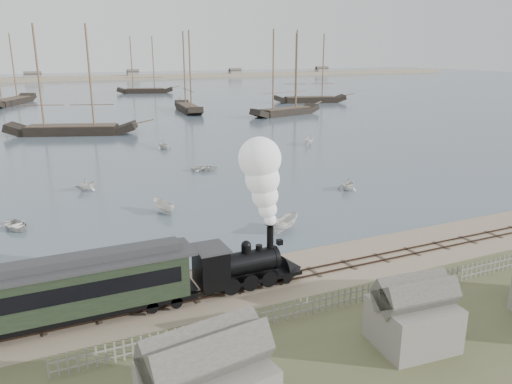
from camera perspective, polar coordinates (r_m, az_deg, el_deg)
name	(u,v)px	position (r m, az deg, el deg)	size (l,w,h in m)	color
ground	(277,267)	(37.19, 2.44, -8.51)	(600.00, 600.00, 0.00)	gray
harbor_water	(69,92)	(201.24, -20.62, 10.61)	(600.00, 336.00, 0.06)	#465564
rail_track	(290,277)	(35.57, 3.93, -9.65)	(120.00, 1.80, 0.16)	#31231B
picket_fence_west	(231,334)	(29.17, -2.87, -15.92)	(19.00, 0.10, 1.20)	slate
picket_fence_east	(483,276)	(39.17, 24.50, -8.71)	(15.00, 0.10, 1.20)	slate
shed_mid	(411,344)	(29.53, 17.25, -16.27)	(4.00, 3.50, 3.60)	slate
far_spit	(55,81)	(280.90, -22.03, 11.72)	(500.00, 20.00, 1.80)	gray
locomotive	(260,222)	(32.88, 0.44, -3.46)	(7.77, 2.90, 9.69)	black
passenger_coach	(67,288)	(30.99, -20.77, -10.23)	(14.82, 2.86, 3.60)	black
beached_dinghy	(252,259)	(37.48, -0.43, -7.62)	(3.87, 2.77, 0.80)	silver
rowboat_0	(16,225)	(49.12, -25.76, -3.44)	(3.37, 2.41, 0.70)	silver
rowboat_1	(87,184)	(59.49, -18.80, 0.89)	(2.75, 2.37, 1.45)	silver
rowboat_2	(164,207)	(49.38, -10.52, -1.65)	(3.19, 1.20, 1.23)	silver
rowboat_3	(204,168)	(65.84, -5.91, 2.75)	(3.47, 2.48, 0.72)	silver
rowboat_4	(348,184)	(57.40, 10.45, 0.93)	(2.65, 2.28, 1.39)	silver
rowboat_5	(309,141)	(84.06, 6.07, 5.80)	(3.10, 1.17, 1.20)	silver
rowboat_7	(164,145)	(81.14, -10.50, 5.35)	(2.80, 2.42, 1.48)	silver
rowboat_8	(285,223)	(43.86, 3.32, -3.60)	(3.43, 1.29, 1.32)	silver
schooner_2	(67,80)	(99.08, -20.78, 11.89)	(23.51, 5.43, 20.00)	black
schooner_3	(187,72)	(129.36, -7.91, 13.48)	(19.05, 4.40, 20.00)	black
schooner_4	(286,73)	(121.51, 3.47, 13.44)	(19.71, 4.55, 20.00)	black
schooner_5	(311,68)	(152.01, 6.28, 13.89)	(21.50, 4.96, 20.00)	black
schooner_7	(6,69)	(161.69, -26.63, 12.46)	(24.57, 5.67, 20.00)	black
schooner_8	(144,65)	(188.51, -12.72, 13.99)	(19.77, 4.56, 20.00)	black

